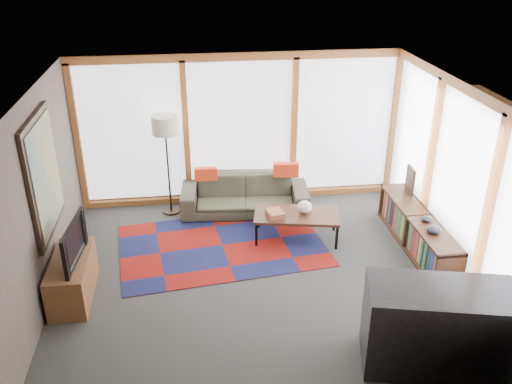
{
  "coord_description": "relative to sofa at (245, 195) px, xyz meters",
  "views": [
    {
      "loc": [
        -0.85,
        -6.22,
        4.32
      ],
      "look_at": [
        0.0,
        0.4,
        1.1
      ],
      "focal_mm": 38.0,
      "sensor_mm": 36.0,
      "label": 1
    }
  ],
  "objects": [
    {
      "name": "ground",
      "position": [
        -0.0,
        -1.94,
        -0.31
      ],
      "size": [
        5.5,
        5.5,
        0.0
      ],
      "primitive_type": "plane",
      "color": "#2D2D2A",
      "rests_on": "ground"
    },
    {
      "name": "room_envelope",
      "position": [
        0.49,
        -1.38,
        1.23
      ],
      "size": [
        5.52,
        5.02,
        2.62
      ],
      "color": "#463C34",
      "rests_on": "ground"
    },
    {
      "name": "rug",
      "position": [
        -0.47,
        -1.08,
        -0.3
      ],
      "size": [
        3.25,
        2.31,
        0.01
      ],
      "primitive_type": "cube",
      "rotation": [
        0.0,
        0.0,
        0.12
      ],
      "color": "maroon",
      "rests_on": "ground"
    },
    {
      "name": "sofa",
      "position": [
        0.0,
        0.0,
        0.0
      ],
      "size": [
        2.19,
        1.02,
        0.62
      ],
      "primitive_type": "imported",
      "rotation": [
        0.0,
        0.0,
        -0.09
      ],
      "color": "#323628",
      "rests_on": "ground"
    },
    {
      "name": "pillow_left",
      "position": [
        -0.64,
        0.02,
        0.41
      ],
      "size": [
        0.38,
        0.11,
        0.21
      ],
      "primitive_type": "cube",
      "rotation": [
        0.0,
        0.0,
        0.0
      ],
      "color": "red",
      "rests_on": "sofa"
    },
    {
      "name": "pillow_right",
      "position": [
        0.7,
        -0.0,
        0.43
      ],
      "size": [
        0.43,
        0.17,
        0.23
      ],
      "primitive_type": "cube",
      "rotation": [
        0.0,
        0.0,
        -0.11
      ],
      "color": "red",
      "rests_on": "sofa"
    },
    {
      "name": "floor_lamp",
      "position": [
        -1.25,
        0.15,
        0.54
      ],
      "size": [
        0.43,
        0.43,
        1.71
      ],
      "primitive_type": null,
      "color": "black",
      "rests_on": "ground"
    },
    {
      "name": "coffee_table",
      "position": [
        0.69,
        -1.0,
        -0.1
      ],
      "size": [
        1.38,
        0.87,
        0.43
      ],
      "primitive_type": null,
      "rotation": [
        0.0,
        0.0,
        -0.19
      ],
      "color": "black",
      "rests_on": "ground"
    },
    {
      "name": "book_stack",
      "position": [
        0.35,
        -1.05,
        0.17
      ],
      "size": [
        0.27,
        0.32,
        0.09
      ],
      "primitive_type": "cube",
      "rotation": [
        0.0,
        0.0,
        0.17
      ],
      "color": "brown",
      "rests_on": "coffee_table"
    },
    {
      "name": "vase",
      "position": [
        0.82,
        -0.98,
        0.22
      ],
      "size": [
        0.23,
        0.23,
        0.19
      ],
      "primitive_type": "ellipsoid",
      "rotation": [
        0.0,
        0.0,
        -0.04
      ],
      "color": "beige",
      "rests_on": "coffee_table"
    },
    {
      "name": "bookshelf",
      "position": [
        2.43,
        -1.51,
        -0.03
      ],
      "size": [
        0.4,
        2.22,
        0.56
      ],
      "primitive_type": null,
      "color": "black",
      "rests_on": "ground"
    },
    {
      "name": "bowl_a",
      "position": [
        2.41,
        -2.02,
        0.3
      ],
      "size": [
        0.23,
        0.23,
        0.1
      ],
      "primitive_type": "ellipsoid",
      "rotation": [
        0.0,
        0.0,
        -0.15
      ],
      "color": "black",
      "rests_on": "bookshelf"
    },
    {
      "name": "bowl_b",
      "position": [
        2.45,
        -1.7,
        0.29
      ],
      "size": [
        0.17,
        0.17,
        0.08
      ],
      "primitive_type": "ellipsoid",
      "rotation": [
        0.0,
        0.0,
        0.05
      ],
      "color": "black",
      "rests_on": "bookshelf"
    },
    {
      "name": "shelf_picture",
      "position": [
        2.57,
        -0.72,
        0.45
      ],
      "size": [
        0.06,
        0.32,
        0.42
      ],
      "primitive_type": "cube",
      "rotation": [
        0.0,
        0.0,
        -0.07
      ],
      "color": "black",
      "rests_on": "bookshelf"
    },
    {
      "name": "tv_console",
      "position": [
        -2.47,
        -2.09,
        -0.03
      ],
      "size": [
        0.47,
        1.12,
        0.56
      ],
      "primitive_type": "cube",
      "color": "brown",
      "rests_on": "ground"
    },
    {
      "name": "television",
      "position": [
        -2.45,
        -2.11,
        0.52
      ],
      "size": [
        0.21,
        0.92,
        0.53
      ],
      "primitive_type": "imported",
      "rotation": [
        0.0,
        0.0,
        1.47
      ],
      "color": "black",
      "rests_on": "tv_console"
    },
    {
      "name": "bar_counter",
      "position": [
        1.66,
        -3.86,
        0.18
      ],
      "size": [
        1.67,
        1.06,
        0.98
      ],
      "primitive_type": "cube",
      "rotation": [
        0.0,
        0.0,
        -0.23
      ],
      "color": "black",
      "rests_on": "ground"
    }
  ]
}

